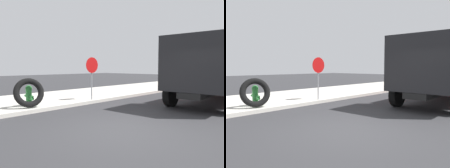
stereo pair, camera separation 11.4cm
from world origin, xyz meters
TOP-DOWN VIEW (x-y plane):
  - ground_plane at (0.00, 0.00)m, footprint 80.00×80.00m
  - sidewalk_curb at (0.00, 6.50)m, footprint 36.00×5.00m
  - fire_hydrant at (-0.36, 4.84)m, footprint 0.27×0.61m
  - loose_tire at (-0.53, 4.48)m, footprint 1.27×0.78m
  - stop_sign at (2.62, 4.28)m, footprint 0.76×0.08m
  - dump_truck_red at (6.48, -0.26)m, footprint 7.08×2.99m

SIDE VIEW (x-z plane):
  - ground_plane at x=0.00m, z-range 0.00..0.00m
  - sidewalk_curb at x=0.00m, z-range 0.00..0.15m
  - fire_hydrant at x=-0.36m, z-range 0.18..1.04m
  - loose_tire at x=-0.53m, z-range 0.15..1.35m
  - stop_sign at x=2.62m, z-range 0.55..2.63m
  - dump_truck_red at x=6.48m, z-range 0.11..3.11m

